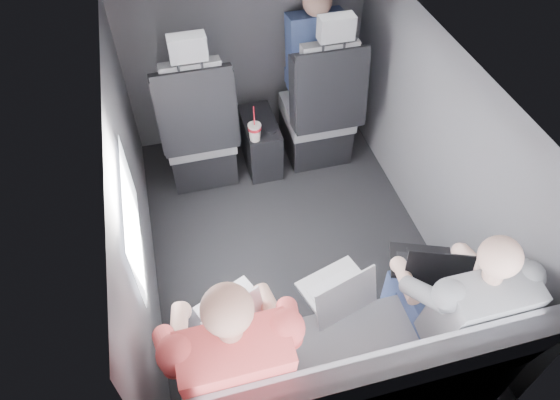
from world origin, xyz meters
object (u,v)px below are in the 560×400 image
object	(u,v)px
front_seat_left	(199,135)
passenger_front_right	(314,54)
rear_bench	(349,376)
laptop_silver	(339,290)
laptop_white	(233,312)
soda_cup	(255,131)
passenger_rear_left	(232,353)
laptop_black	(427,265)
passenger_rear_right	(455,302)
center_console	(260,142)
front_seat_right	(320,115)

from	to	relation	value
front_seat_left	passenger_front_right	world-z (taller)	front_seat_left
rear_bench	laptop_silver	world-z (taller)	rear_bench
rear_bench	laptop_white	xyz separation A→B (m)	(-0.50, 0.30, 0.32)
soda_cup	laptop_white	bearing A→B (deg)	-106.36
passenger_rear_left	laptop_white	bearing A→B (deg)	78.68
laptop_black	passenger_rear_right	size ratio (longest dim) A/B	0.32
laptop_white	passenger_rear_left	xyz separation A→B (m)	(-0.04, -0.21, 0.02)
soda_cup	laptop_white	distance (m)	1.52
rear_bench	laptop_black	distance (m)	0.67
center_console	laptop_silver	size ratio (longest dim) A/B	1.26
rear_bench	soda_cup	world-z (taller)	rear_bench
laptop_white	laptop_black	world-z (taller)	same
soda_cup	passenger_front_right	distance (m)	0.74
rear_bench	laptop_white	distance (m)	0.67
laptop_silver	laptop_black	size ratio (longest dim) A/B	1.00
front_seat_right	rear_bench	distance (m)	1.96
soda_cup	laptop_black	size ratio (longest dim) A/B	0.75
front_seat_left	passenger_front_right	bearing A→B (deg)	15.62
rear_bench	passenger_front_right	bearing A→B (deg)	77.66
center_console	rear_bench	xyz separation A→B (m)	(-0.00, -1.94, 0.11)
center_console	laptop_silver	world-z (taller)	laptop_silver
soda_cup	laptop_silver	size ratio (longest dim) A/B	0.75
center_console	soda_cup	distance (m)	0.34
laptop_white	passenger_rear_left	size ratio (longest dim) A/B	0.30
center_console	laptop_black	bearing A→B (deg)	-73.06
front_seat_left	laptop_black	world-z (taller)	front_seat_left
passenger_rear_left	passenger_rear_right	bearing A→B (deg)	0.06
center_console	rear_bench	size ratio (longest dim) A/B	0.30
passenger_front_right	laptop_white	bearing A→B (deg)	-117.67
front_seat_left	center_console	bearing A→B (deg)	5.07
front_seat_right	laptop_white	bearing A→B (deg)	-120.75
laptop_black	passenger_rear_left	size ratio (longest dim) A/B	0.30
center_console	laptop_white	world-z (taller)	laptop_white
front_seat_right	passenger_front_right	xyz separation A→B (m)	(0.02, 0.26, 0.35)
front_seat_right	laptop_black	world-z (taller)	front_seat_right
soda_cup	passenger_rear_left	bearing A→B (deg)	-105.74
front_seat_left	laptop_white	world-z (taller)	front_seat_left
center_console	passenger_rear_left	xyz separation A→B (m)	(-0.54, -1.85, 0.45)
front_seat_left	center_console	distance (m)	0.49
rear_bench	passenger_front_right	world-z (taller)	passenger_front_right
front_seat_right	laptop_silver	xyz separation A→B (m)	(-0.43, -1.61, 0.23)
front_seat_left	front_seat_right	bearing A→B (deg)	0.00
front_seat_left	laptop_silver	xyz separation A→B (m)	(0.47, -1.61, 0.23)
laptop_silver	passenger_front_right	xyz separation A→B (m)	(0.46, 1.87, 0.12)
soda_cup	passenger_front_right	world-z (taller)	passenger_front_right
passenger_front_right	front_seat_left	bearing A→B (deg)	-164.38
front_seat_right	passenger_rear_right	world-z (taller)	front_seat_right
passenger_rear_right	soda_cup	bearing A→B (deg)	110.19
passenger_rear_right	passenger_front_right	world-z (taller)	passenger_front_right
laptop_silver	front_seat_right	bearing A→B (deg)	74.97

